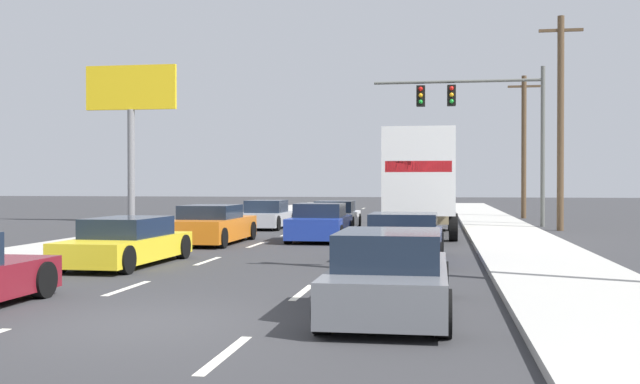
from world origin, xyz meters
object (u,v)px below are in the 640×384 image
Objects in this scene: roadside_billboard at (131,108)px; box_truck at (422,178)px; car_silver at (266,216)px; car_yellow at (127,243)px; car_orange at (212,226)px; car_white at (335,217)px; car_blue at (320,224)px; traffic_signal_mast at (473,109)px; utility_pole_mid at (561,120)px; car_navy at (404,239)px; utility_pole_far at (524,145)px; car_gray at (390,276)px.

box_truck is at bearing -26.21° from roadside_billboard.
car_silver is 9.94m from roadside_billboard.
box_truck reaches higher than car_yellow.
car_white is (3.06, 7.79, -0.03)m from car_orange.
car_white is at bearing 68.57° from car_orange.
traffic_signal_mast reaches higher than car_blue.
car_silver is at bearing -178.03° from utility_pole_mid.
car_navy is 0.57× the size of utility_pole_far.
car_orange is 0.52× the size of utility_pole_mid.
car_navy is at bearing -48.34° from roadside_billboard.
roadside_billboard is (-14.41, 16.19, 5.21)m from car_navy.
utility_pole_mid reaches higher than car_white.
car_gray is (6.71, -12.38, -0.00)m from car_orange.
car_blue is (3.48, 8.24, 0.05)m from car_yellow.
car_orange reaches higher than car_yellow.
traffic_signal_mast is at bearing 31.96° from car_white.
car_white reaches higher than car_yellow.
car_white is 0.47× the size of utility_pole_mid.
car_navy is at bearing -62.55° from car_silver.
traffic_signal_mast is 0.97× the size of utility_pole_far.
utility_pole_far is 21.65m from roadside_billboard.
car_navy is 16.97m from traffic_signal_mast.
roadside_billboard is (-20.33, 2.96, 1.13)m from utility_pole_mid.
traffic_signal_mast is at bearing 51.93° from car_orange.
car_white is 0.92× the size of car_navy.
box_truck is (6.82, 4.41, 1.59)m from car_orange.
utility_pole_mid reaches higher than car_silver.
box_truck is (6.93, 10.99, 1.64)m from car_yellow.
car_yellow is 8.95m from car_blue.
car_orange is 23.41m from utility_pole_far.
traffic_signal_mast is 0.99× the size of roadside_billboard.
car_orange reaches higher than car_silver.
utility_pole_far is (8.82, 18.00, 3.58)m from car_blue.
car_blue is at bearing -41.59° from roadside_billboard.
car_orange reaches higher than car_navy.
utility_pole_far reaches higher than car_orange.
car_yellow is at bearing -90.92° from car_orange.
car_yellow is 14.72m from car_white.
car_silver is 17.16m from utility_pole_far.
utility_pole_far is at bearing 42.92° from car_silver.
car_blue is at bearing -87.02° from car_white.
utility_pole_mid is (9.11, 7.01, 4.05)m from car_blue.
car_silver is at bearing 90.62° from car_orange.
car_silver is at bearing 108.26° from car_gray.
box_truck is 16.86m from car_gray.
car_gray is 0.57× the size of roadside_billboard.
car_gray reaches higher than car_white.
utility_pole_mid reaches higher than box_truck.
utility_pole_mid is at bearing 34.78° from car_orange.
utility_pole_far is at bearing 76.91° from car_navy.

